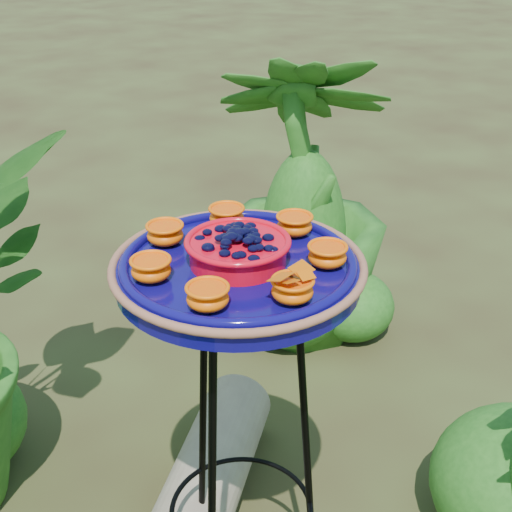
# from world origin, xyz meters

# --- Properties ---
(tripod_stand) EXTENTS (0.30, 0.32, 0.81)m
(tripod_stand) POSITION_xyz_m (-0.08, -0.10, 0.49)
(tripod_stand) COLOR black
(tripod_stand) RESTS_ON ground
(feeder_dish) EXTENTS (0.43, 0.43, 0.10)m
(feeder_dish) POSITION_xyz_m (-0.08, -0.10, 0.85)
(feeder_dish) COLOR #0B0755
(feeder_dish) RESTS_ON tripod_stand
(driftwood_log) EXTENTS (0.54, 0.49, 0.18)m
(driftwood_log) POSITION_xyz_m (0.04, 0.20, 0.09)
(driftwood_log) COLOR gray
(driftwood_log) RESTS_ON ground
(shrub_back_right) EXTENTS (0.77, 0.77, 0.99)m
(shrub_back_right) POSITION_xyz_m (0.75, 0.69, 0.49)
(shrub_back_right) COLOR #1E5416
(shrub_back_right) RESTS_ON ground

